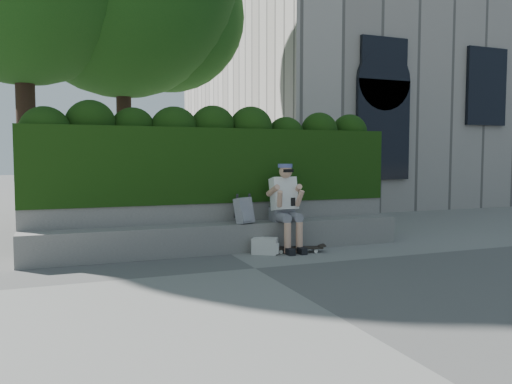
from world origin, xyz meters
name	(u,v)px	position (x,y,z in m)	size (l,w,h in m)	color
ground	(255,268)	(0.00, 0.00, 0.00)	(80.00, 80.00, 0.00)	slate
bench_ledge	(227,238)	(0.00, 1.25, 0.23)	(6.00, 0.45, 0.45)	gray
planter_wall	(218,224)	(0.00, 1.73, 0.38)	(6.00, 0.50, 0.75)	gray
hedge	(214,165)	(0.00, 1.95, 1.35)	(6.00, 1.00, 1.20)	black
building	(368,4)	(9.00, 11.00, 7.50)	(12.00, 12.00, 15.00)	gray
person	(285,203)	(0.93, 1.07, 0.75)	(0.40, 0.76, 1.38)	slate
skateboard	(297,248)	(1.02, 0.81, 0.07)	(0.81, 0.39, 0.08)	black
backpack_plaid	(244,211)	(0.26, 1.15, 0.65)	(0.27, 0.15, 0.40)	#AFAEB3
backpack_ground	(265,246)	(0.50, 0.89, 0.12)	(0.38, 0.27, 0.25)	silver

